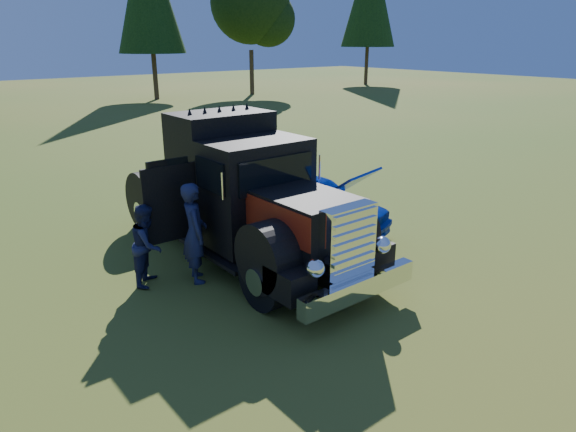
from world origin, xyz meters
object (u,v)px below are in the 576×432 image
Objects in this scene: hotrod_coupe at (310,202)px; spectator_far at (148,244)px; diamond_t_truck at (245,200)px; spectator_near at (195,233)px.

hotrod_coupe reaches higher than spectator_far.
diamond_t_truck reaches higher than spectator_near.
spectator_far is at bearing -175.74° from hotrod_coupe.
hotrod_coupe is 2.25× the size of spectator_near.
diamond_t_truck is at bearing -49.84° from spectator_far.
diamond_t_truck reaches higher than spectator_far.
spectator_far is (-4.35, -0.32, 0.10)m from hotrod_coupe.
diamond_t_truck is 2.31m from hotrod_coupe.
hotrod_coupe is 2.80× the size of spectator_far.
diamond_t_truck is 3.66× the size of spectator_near.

